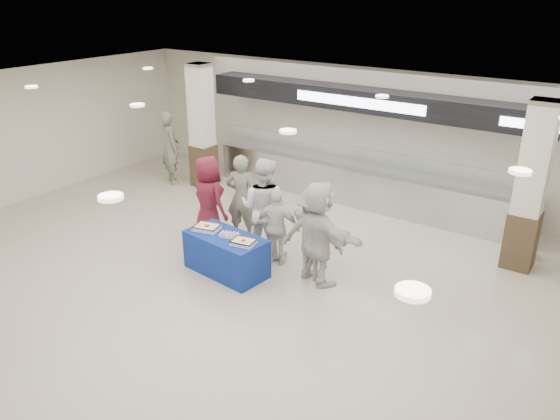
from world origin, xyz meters
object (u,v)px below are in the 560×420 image
Objects in this scene: civilian_white at (318,233)px; soldier_bg at (171,147)px; civilian_maroon at (209,200)px; chef_tall at (264,208)px; display_table at (226,254)px; sheet_cake_right at (244,242)px; cupcake_tray at (229,234)px; soldier_b at (312,234)px; sheet_cake_left at (207,227)px; soldier_a at (242,197)px; chef_short at (277,227)px.

soldier_bg is at bearing -1.16° from civilian_white.
civilian_maroon is 1.27m from chef_tall.
display_table is 3.34× the size of sheet_cake_right.
cupcake_tray is 0.24× the size of soldier_b.
soldier_bg is (-4.50, 3.01, 0.20)m from cupcake_tray.
sheet_cake_left is 1.35m from soldier_a.
sheet_cake_right is 0.30× the size of chef_short.
chef_short is at bearing 83.69° from sheet_cake_right.
display_table is 5.42m from soldier_bg.
sheet_cake_right is at bearing 163.89° from civilian_maroon.
chef_short is (0.58, 0.82, 0.39)m from display_table.
sheet_cake_left reaches higher than sheet_cake_right.
display_table is at bearing -149.83° from cupcake_tray.
soldier_bg is (-3.33, 2.23, 0.05)m from civilian_maroon.
sheet_cake_left is 2.14m from civilian_white.
civilian_white is at bearing 145.95° from soldier_a.
sheet_cake_right is 0.24× the size of soldier_bg.
civilian_white is (2.03, 0.67, 0.16)m from sheet_cake_left.
chef_tall reaches higher than cupcake_tray.
sheet_cake_right is 0.23× the size of chef_tall.
chef_tall is at bearing -24.17° from soldier_b.
sheet_cake_left is at bearing 174.14° from sheet_cake_right.
sheet_cake_left is 0.35× the size of chef_short.
civilian_maroon is at bearing -4.96° from chef_tall.
sheet_cake_left is 0.27× the size of soldier_bg.
chef_tall is at bearing 139.62° from soldier_a.
chef_tall is 1.31× the size of chef_short.
cupcake_tray is at bearing 36.81° from chef_short.
display_table is 1.08m from chef_short.
chef_short is at bearing -17.47° from soldier_b.
cupcake_tray is at bearing 36.54° from display_table.
soldier_a is 2.18m from soldier_b.
soldier_b is at bearing 0.88° from civilian_white.
cupcake_tray is at bearing 165.44° from sheet_cake_right.
soldier_a is 0.96× the size of civilian_white.
soldier_bg is (-4.58, 2.03, -0.02)m from chef_tall.
civilian_maroon is 1.07× the size of soldier_b.
civilian_white is at bearing -172.67° from soldier_bg.
display_table is at bearing 174.29° from soldier_bg.
sheet_cake_right is 0.25× the size of civilian_maroon.
sheet_cake_right is 0.27× the size of soldier_b.
sheet_cake_right is 0.24× the size of civilian_white.
sheet_cake_right is 1.10× the size of cupcake_tray.
civilian_maroon is 2.52m from soldier_b.
chef_tall reaches higher than sheet_cake_left.
display_table is at bearing 68.40° from chef_tall.
civilian_white is 0.98× the size of soldier_bg.
soldier_bg reaches higher than cupcake_tray.
display_table is 0.64m from sheet_cake_right.
cupcake_tray is at bearing 1.51° from sheet_cake_left.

